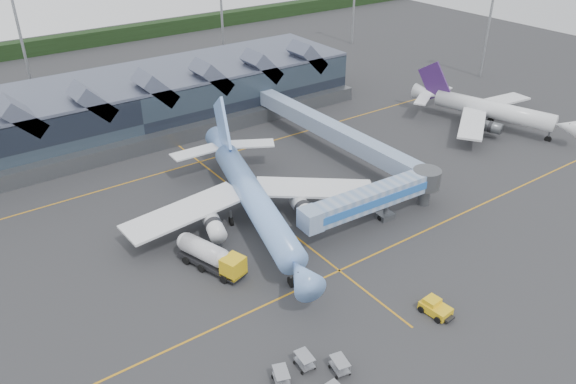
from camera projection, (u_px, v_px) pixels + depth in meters
ground at (300, 240)px, 73.12m from camera, size 260.00×260.00×0.00m
taxi_stripes at (258, 208)px, 80.21m from camera, size 120.00×60.00×0.01m
tree_line_far at (56, 44)px, 150.11m from camera, size 260.00×4.00×4.00m
terminal at (123, 106)px, 101.72m from camera, size 90.00×22.25×12.52m
light_masts at (207, 27)px, 122.06m from camera, size 132.40×42.56×22.45m
main_airliner at (252, 195)px, 75.54m from camera, size 34.42×40.39×13.17m
regional_jet at (488, 109)px, 104.74m from camera, size 27.34×30.55×10.67m
jet_bridge at (382, 195)px, 75.30m from camera, size 23.12×4.39×5.60m
fuel_truck at (209, 255)px, 67.12m from camera, size 5.21×9.90×3.33m
pushback_tug at (435, 308)px, 60.60m from camera, size 2.61×3.84×1.63m
baggage_carts at (315, 373)px, 52.51m from camera, size 7.26×6.97×1.45m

